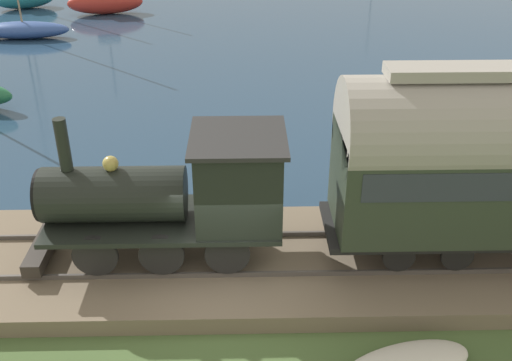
% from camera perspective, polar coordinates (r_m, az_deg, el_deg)
% --- Properties ---
extents(ground_plane, '(200.00, 200.00, 0.00)m').
position_cam_1_polar(ground_plane, '(14.03, -2.68, -11.83)').
color(ground_plane, '#476033').
extents(rail_embankment, '(4.58, 56.00, 0.55)m').
position_cam_1_polar(rail_embankment, '(14.96, -2.61, -7.81)').
color(rail_embankment, '#756651').
rests_on(rail_embankment, ground).
extents(steam_locomotive, '(2.27, 6.06, 3.54)m').
position_cam_1_polar(steam_locomotive, '(13.90, -7.14, -0.94)').
color(steam_locomotive, black).
rests_on(steam_locomotive, rail_embankment).
extents(sailboat_red, '(2.17, 4.93, 5.76)m').
position_cam_1_polar(sailboat_red, '(41.36, -14.17, 16.19)').
color(sailboat_red, '#B72D23').
rests_on(sailboat_red, harbor_water).
extents(sailboat_blue, '(1.66, 5.12, 9.10)m').
position_cam_1_polar(sailboat_blue, '(36.88, -21.28, 13.29)').
color(sailboat_blue, '#335199').
rests_on(sailboat_blue, harbor_water).
extents(rowboat_far_out, '(1.82, 2.16, 0.35)m').
position_cam_1_polar(rowboat_far_out, '(22.54, 11.13, 4.77)').
color(rowboat_far_out, '#B7B2A3').
rests_on(rowboat_far_out, harbor_water).
extents(rowboat_mid_harbor, '(2.08, 2.72, 0.45)m').
position_cam_1_polar(rowboat_mid_harbor, '(26.05, 13.97, 7.86)').
color(rowboat_mid_harbor, silver).
rests_on(rowboat_mid_harbor, harbor_water).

